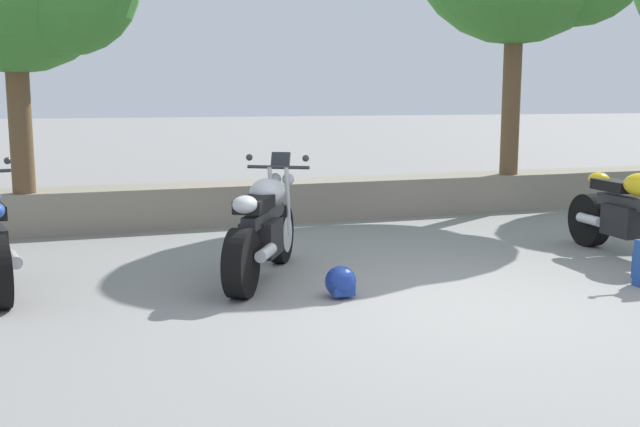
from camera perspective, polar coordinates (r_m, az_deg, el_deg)
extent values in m
plane|color=gray|center=(6.46, 9.53, -6.96)|extent=(120.00, 120.00, 0.00)
cube|color=gray|center=(10.78, -2.53, 1.03)|extent=(36.00, 0.80, 0.55)
cylinder|color=silver|center=(7.00, -22.43, -3.24)|extent=(0.18, 0.39, 0.11)
sphere|color=#2D2D30|center=(7.98, -22.79, 3.74)|extent=(0.07, 0.07, 0.07)
cylinder|color=black|center=(7.94, -3.02, -1.56)|extent=(0.43, 0.61, 0.62)
cylinder|color=black|center=(6.58, -6.04, -3.80)|extent=(0.46, 0.63, 0.62)
cylinder|color=silver|center=(7.94, -3.02, -1.56)|extent=(0.33, 0.41, 0.38)
cube|color=black|center=(7.19, -4.50, -1.87)|extent=(0.52, 0.58, 0.34)
cube|color=#2D2D30|center=(7.25, -4.31, -0.18)|extent=(0.67, 1.03, 0.12)
ellipsoid|color=#BCBCC1|center=(7.37, -4.03, 1.70)|extent=(0.55, 0.62, 0.26)
cube|color=black|center=(6.92, -5.04, 0.71)|extent=(0.50, 0.62, 0.12)
ellipsoid|color=#BCBCC1|center=(6.63, -5.76, 0.69)|extent=(0.33, 0.35, 0.16)
cylinder|color=#2D2D30|center=(7.77, -3.21, 3.56)|extent=(0.59, 0.36, 0.04)
sphere|color=silver|center=(7.93, -3.44, 2.66)|extent=(0.13, 0.13, 0.13)
sphere|color=silver|center=(7.90, -2.46, 2.64)|extent=(0.13, 0.13, 0.13)
cube|color=#26282D|center=(7.86, -3.03, 4.06)|extent=(0.22, 0.18, 0.18)
cylinder|color=silver|center=(6.76, -4.15, -3.01)|extent=(0.28, 0.38, 0.11)
cylinder|color=silver|center=(7.87, -3.75, 0.99)|extent=(0.12, 0.16, 0.73)
cylinder|color=silver|center=(7.83, -2.47, 0.95)|extent=(0.12, 0.16, 0.73)
sphere|color=#2D2D30|center=(7.80, -5.43, 4.29)|extent=(0.07, 0.07, 0.07)
sphere|color=#2D2D30|center=(7.65, -1.10, 4.24)|extent=(0.07, 0.07, 0.07)
cylinder|color=black|center=(9.38, 19.90, -0.47)|extent=(0.23, 0.63, 0.62)
cube|color=black|center=(8.83, 22.37, -0.51)|extent=(0.35, 0.50, 0.34)
cube|color=#2D2D30|center=(8.73, 22.84, 0.69)|extent=(0.22, 1.11, 0.12)
cube|color=black|center=(8.97, 21.63, 1.99)|extent=(0.30, 0.58, 0.12)
ellipsoid|color=yellow|center=(9.21, 20.55, 2.47)|extent=(0.24, 0.30, 0.16)
cylinder|color=silver|center=(9.09, 19.93, -0.44)|extent=(0.14, 0.39, 0.11)
sphere|color=navy|center=(6.61, 1.58, -5.22)|extent=(0.28, 0.28, 0.28)
ellipsoid|color=black|center=(6.53, 1.82, -5.29)|extent=(0.23, 0.06, 0.12)
cube|color=navy|center=(6.55, 1.81, -5.97)|extent=(0.20, 0.08, 0.08)
cylinder|color=brown|center=(10.05, -21.96, 6.61)|extent=(0.28, 0.28, 1.82)
cylinder|color=brown|center=(12.01, 14.42, 8.62)|extent=(0.28, 0.28, 2.40)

